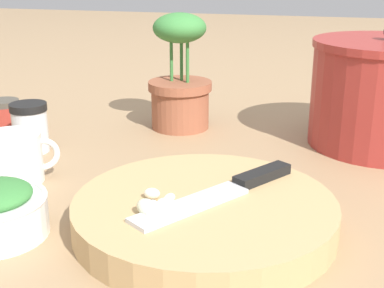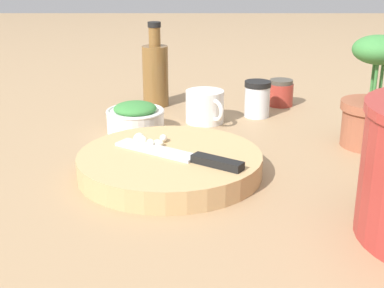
% 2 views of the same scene
% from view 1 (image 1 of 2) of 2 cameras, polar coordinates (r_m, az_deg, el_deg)
% --- Properties ---
extents(ground_plane, '(5.00, 5.00, 0.00)m').
position_cam_1_polar(ground_plane, '(0.74, -4.48, -4.91)').
color(ground_plane, '#997A56').
extents(cutting_board, '(0.31, 0.31, 0.04)m').
position_cam_1_polar(cutting_board, '(0.63, 1.34, -7.45)').
color(cutting_board, tan).
rests_on(cutting_board, ground_plane).
extents(chef_knife, '(0.16, 0.22, 0.01)m').
position_cam_1_polar(chef_knife, '(0.64, 3.80, -4.86)').
color(chef_knife, black).
rests_on(chef_knife, cutting_board).
extents(garlic_cloves, '(0.05, 0.06, 0.02)m').
position_cam_1_polar(garlic_cloves, '(0.60, -4.08, -6.39)').
color(garlic_cloves, '#E9ECCF').
rests_on(garlic_cloves, cutting_board).
extents(spice_jar, '(0.06, 0.06, 0.08)m').
position_cam_1_polar(spice_jar, '(0.91, -16.88, 1.71)').
color(spice_jar, silver).
rests_on(spice_jar, ground_plane).
extents(coffee_mug, '(0.10, 0.09, 0.07)m').
position_cam_1_polar(coffee_mug, '(0.79, -18.49, -1.42)').
color(coffee_mug, silver).
rests_on(coffee_mug, ground_plane).
extents(honey_jar, '(0.06, 0.06, 0.06)m').
position_cam_1_polar(honey_jar, '(1.02, -19.35, 2.66)').
color(honey_jar, '#9E3328').
rests_on(honey_jar, ground_plane).
extents(potted_herb, '(0.12, 0.12, 0.21)m').
position_cam_1_polar(potted_herb, '(0.99, -1.29, 6.77)').
color(potted_herb, '#935138').
rests_on(potted_herb, ground_plane).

